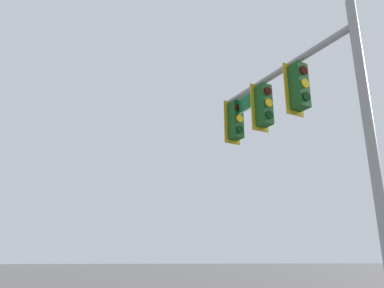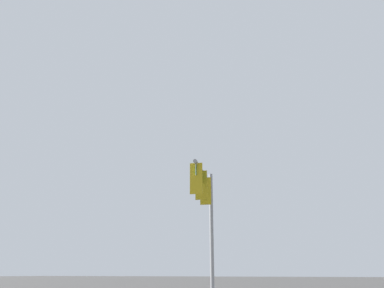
% 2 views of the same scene
% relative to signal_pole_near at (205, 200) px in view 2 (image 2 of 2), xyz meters
% --- Properties ---
extents(signal_pole_near, '(4.61, 1.23, 6.72)m').
position_rel_signal_pole_near_xyz_m(signal_pole_near, '(0.00, 0.00, 0.00)').
color(signal_pole_near, gray).
rests_on(signal_pole_near, ground_plane).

